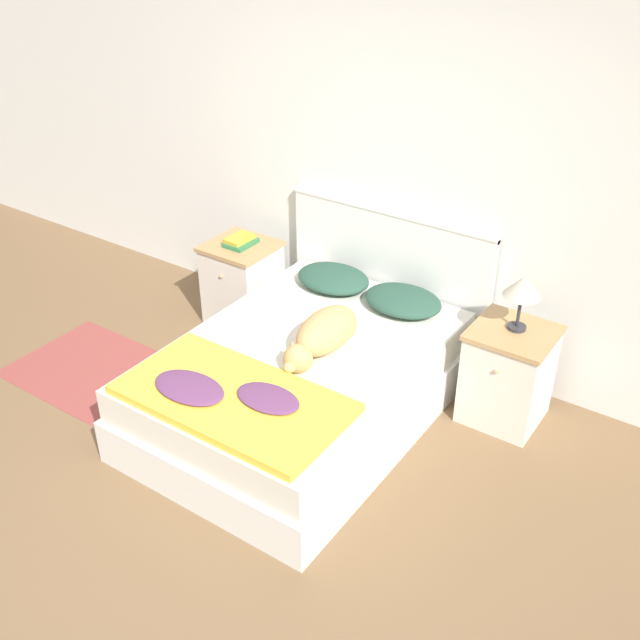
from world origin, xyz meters
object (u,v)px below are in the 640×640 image
at_px(bed, 301,383).
at_px(nightstand_right, 507,374).
at_px(nightstand_left, 243,283).
at_px(dog, 323,334).
at_px(pillow_right, 403,300).
at_px(pillow_left, 333,278).
at_px(table_lamp, 523,288).
at_px(book_stack, 240,241).

relative_size(bed, nightstand_right, 3.21).
relative_size(nightstand_left, dog, 0.86).
height_order(nightstand_right, pillow_right, nightstand_right).
distance_m(bed, dog, 0.38).
relative_size(pillow_left, dog, 0.70).
height_order(pillow_left, table_lamp, table_lamp).
relative_size(pillow_right, table_lamp, 1.50).
distance_m(nightstand_right, table_lamp, 0.58).
xyz_separation_m(pillow_left, dog, (0.38, -0.69, 0.05)).
relative_size(bed, pillow_left, 3.90).
xyz_separation_m(nightstand_right, table_lamp, (-0.00, 0.03, 0.58)).
bearing_deg(pillow_left, table_lamp, -1.11).
xyz_separation_m(nightstand_left, book_stack, (0.00, 0.00, 0.34)).
xyz_separation_m(bed, nightstand_left, (-1.03, 0.69, 0.07)).
distance_m(nightstand_left, pillow_right, 1.32).
relative_size(dog, book_stack, 3.24).
bearing_deg(dog, table_lamp, 36.06).
bearing_deg(book_stack, dog, -29.11).
height_order(pillow_left, pillow_right, same).
distance_m(book_stack, table_lamp, 2.06).
distance_m(nightstand_left, nightstand_right, 2.05).
relative_size(bed, dog, 2.75).
bearing_deg(bed, nightstand_left, 145.92).
bearing_deg(bed, dog, 28.00).
height_order(nightstand_left, pillow_left, nightstand_left).
bearing_deg(pillow_left, dog, -60.88).
bearing_deg(pillow_left, book_stack, -176.07).
bearing_deg(nightstand_left, pillow_left, 4.15).
bearing_deg(nightstand_right, book_stack, 179.92).
height_order(dog, book_stack, dog).
height_order(nightstand_left, table_lamp, table_lamp).
relative_size(nightstand_right, table_lamp, 1.82).
distance_m(nightstand_left, dog, 1.34).
relative_size(pillow_right, dog, 0.70).
xyz_separation_m(nightstand_right, dog, (-0.91, -0.63, 0.29)).
bearing_deg(nightstand_left, table_lamp, 0.84).
distance_m(nightstand_left, table_lamp, 2.13).
height_order(bed, nightstand_right, nightstand_right).
xyz_separation_m(pillow_right, table_lamp, (0.76, -0.03, 0.34)).
bearing_deg(nightstand_left, pillow_right, 2.44).
bearing_deg(nightstand_left, bed, -34.08).
relative_size(bed, pillow_right, 3.90).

